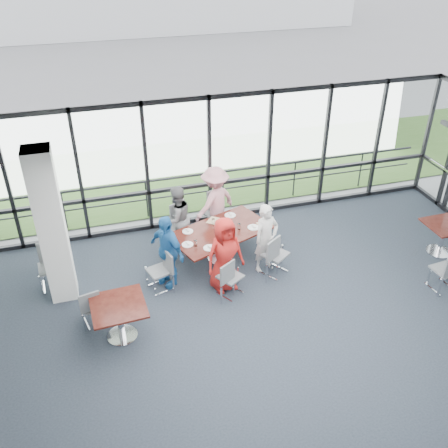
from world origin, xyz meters
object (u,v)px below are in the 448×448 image
object	(u,v)px
main_table	(220,235)
diner_end	(167,251)
chair_main_nl	(230,277)
chair_main_end	(159,271)
diner_near_right	(266,238)
side_table_left	(119,309)
chair_spare_la	(93,305)
chair_spare_r	(445,270)
diner_far_left	(177,219)
side_table_right	(445,229)
chair_main_fl	(175,226)
chair_main_nr	(275,254)
diner_far_right	(215,202)
diner_near_left	(225,255)
chair_main_fr	(214,213)
chair_spare_lb	(50,268)
structural_column	(52,228)

from	to	relation	value
main_table	diner_end	size ratio (longest dim) A/B	1.51
chair_main_nl	chair_main_end	xyz separation A→B (m)	(-1.33, 0.58, 0.00)
diner_near_right	side_table_left	bearing A→B (deg)	-174.50
chair_spare_la	chair_spare_r	xyz separation A→B (m)	(6.92, -0.99, 0.06)
side_table_left	diner_far_left	xyz separation A→B (m)	(1.59, 2.53, 0.13)
side_table_right	diner_far_left	distance (m)	5.98
chair_main_nl	chair_main_fl	world-z (taller)	chair_main_fl
diner_far_left	chair_main_fl	size ratio (longest dim) A/B	1.64
side_table_left	diner_end	size ratio (longest dim) A/B	0.62
side_table_left	diner_near_right	size ratio (longest dim) A/B	0.63
diner_end	chair_spare_la	bearing A→B (deg)	-93.68
chair_main_nr	diner_far_right	bearing A→B (deg)	79.26
diner_near_left	diner_near_right	world-z (taller)	diner_near_left
chair_main_fl	main_table	bearing A→B (deg)	101.90
diner_far_right	chair_main_nr	size ratio (longest dim) A/B	1.83
diner_far_left	chair_main_fl	world-z (taller)	diner_far_left
diner_near_left	diner_far_right	size ratio (longest dim) A/B	0.93
side_table_right	diner_far_right	distance (m)	5.19
chair_main_fl	chair_main_fr	xyz separation A→B (m)	(1.01, 0.30, 0.01)
main_table	chair_main_nl	xyz separation A→B (m)	(-0.14, -1.22, -0.21)
chair_main_nr	chair_spare_la	xyz separation A→B (m)	(-3.81, -0.47, -0.08)
diner_near_right	chair_main_fl	xyz separation A→B (m)	(-1.66, 1.53, -0.31)
main_table	chair_spare_r	world-z (taller)	chair_spare_r
main_table	chair_main_fl	size ratio (longest dim) A/B	2.56
side_table_left	side_table_right	bearing A→B (deg)	5.13
chair_spare_la	chair_spare_r	size ratio (longest dim) A/B	0.87
chair_main_end	chair_spare_lb	distance (m)	2.23
diner_far_right	diner_near_left	bearing A→B (deg)	51.27
chair_main_end	diner_end	bearing A→B (deg)	106.61
side_table_right	chair_spare_la	bearing A→B (deg)	-179.11
main_table	chair_spare_la	world-z (taller)	chair_spare_la
diner_end	chair_main_fl	world-z (taller)	diner_end
chair_main_fl	chair_main_end	xyz separation A→B (m)	(-0.65, -1.55, -0.04)
structural_column	diner_near_left	xyz separation A→B (m)	(3.18, -0.70, -0.78)
chair_main_nl	chair_main_fr	world-z (taller)	chair_main_fr
diner_far_right	chair_main_nr	distance (m)	2.04
chair_main_fr	chair_spare_la	size ratio (longest dim) A/B	1.20
diner_end	chair_spare_r	xyz separation A→B (m)	(5.35, -1.77, -0.34)
diner_near_left	diner_end	distance (m)	1.18
structural_column	diner_end	world-z (taller)	structural_column
main_table	chair_spare_lb	size ratio (longest dim) A/B	2.60
diner_far_left	chair_main_fr	xyz separation A→B (m)	(0.99, 0.50, -0.29)
chair_main_fl	chair_main_end	distance (m)	1.68
side_table_left	diner_far_right	xyz separation A→B (m)	(2.57, 2.84, 0.23)
diner_near_left	chair_main_fr	xyz separation A→B (m)	(0.37, 2.18, -0.33)
diner_far_right	chair_main_nl	xyz separation A→B (m)	(-0.32, -2.24, -0.45)
diner_far_right	chair_spare_lb	bearing A→B (deg)	-14.26
diner_far_left	chair_spare_lb	xyz separation A→B (m)	(-2.79, -0.65, -0.31)
chair_main_fr	diner_far_left	bearing A→B (deg)	4.80
main_table	diner_near_right	world-z (taller)	diner_near_right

